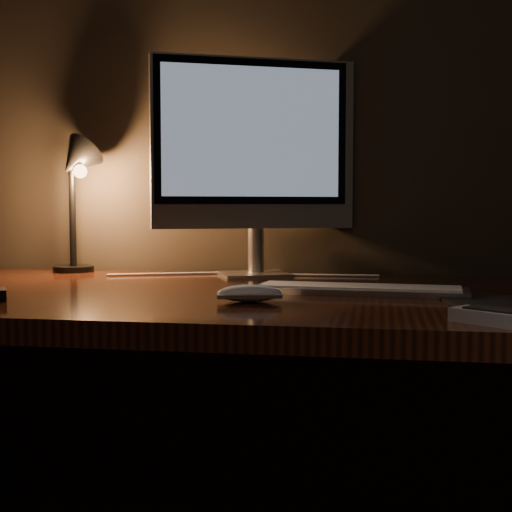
% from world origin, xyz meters
% --- Properties ---
extents(desk, '(1.60, 0.75, 0.75)m').
position_xyz_m(desk, '(0.00, 1.93, 0.62)').
color(desk, '#3A180D').
rests_on(desk, ground).
extents(monitor, '(0.45, 0.22, 0.50)m').
position_xyz_m(monitor, '(-0.02, 2.16, 1.04)').
color(monitor, silver).
rests_on(monitor, desk).
extents(keyboard, '(0.40, 0.14, 0.01)m').
position_xyz_m(keyboard, '(0.23, 1.87, 0.76)').
color(keyboard, silver).
rests_on(keyboard, desk).
extents(mouse, '(0.12, 0.08, 0.02)m').
position_xyz_m(mouse, '(0.05, 1.71, 0.76)').
color(mouse, white).
rests_on(mouse, desk).
extents(desk_lamp, '(0.16, 0.17, 0.33)m').
position_xyz_m(desk_lamp, '(-0.46, 2.15, 0.97)').
color(desk_lamp, black).
rests_on(desk_lamp, desk).
extents(cable, '(0.61, 0.12, 0.01)m').
position_xyz_m(cable, '(-0.05, 2.15, 0.75)').
color(cable, white).
rests_on(cable, desk).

